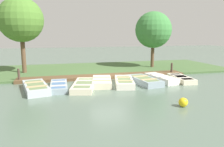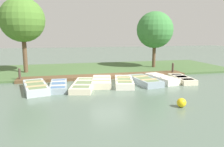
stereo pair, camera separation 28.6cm
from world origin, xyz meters
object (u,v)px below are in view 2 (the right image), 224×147
mooring_post_far (173,69)px  park_tree_left (155,30)px  rowboat_3 (102,82)px  rowboat_5 (144,81)px  rowboat_4 (124,82)px  rowboat_1 (59,86)px  rowboat_2 (83,85)px  mooring_post_near (20,75)px  rowboat_6 (161,79)px  park_tree_far_left (22,20)px  buoy (181,103)px  rowboat_0 (36,87)px  rowboat_7 (182,79)px

mooring_post_far → park_tree_left: bearing=-177.7°
rowboat_3 → rowboat_5: same height
rowboat_3 → rowboat_4: size_ratio=0.95×
rowboat_1 → rowboat_2: size_ratio=0.85×
rowboat_1 → mooring_post_near: 3.55m
rowboat_6 → park_tree_left: park_tree_left is taller
park_tree_far_left → buoy: bearing=37.4°
rowboat_2 → mooring_post_near: size_ratio=3.57×
rowboat_5 → park_tree_far_left: bearing=-131.4°
rowboat_2 → rowboat_3: 1.39m
rowboat_2 → rowboat_3: size_ratio=1.20×
rowboat_5 → park_tree_far_left: 10.67m
rowboat_3 → rowboat_4: rowboat_4 is taller
rowboat_0 → rowboat_2: size_ratio=0.96×
rowboat_0 → rowboat_5: (-0.15, 6.83, 0.00)m
rowboat_7 → rowboat_4: bearing=-82.6°
rowboat_1 → mooring_post_near: mooring_post_near is taller
rowboat_1 → rowboat_7: rowboat_7 is taller
rowboat_6 → park_tree_far_left: 11.59m
rowboat_7 → park_tree_left: bearing=-179.0°
rowboat_1 → rowboat_7: bearing=92.2°
rowboat_0 → park_tree_far_left: park_tree_far_left is taller
rowboat_2 → rowboat_5: rowboat_5 is taller
rowboat_5 → mooring_post_near: bearing=-113.8°
rowboat_7 → buoy: buoy is taller
rowboat_0 → rowboat_4: size_ratio=1.09×
buoy → park_tree_left: park_tree_left is taller
rowboat_3 → rowboat_6: rowboat_6 is taller
rowboat_1 → mooring_post_far: (-2.44, 8.92, 0.33)m
rowboat_5 → rowboat_7: (-0.06, 2.78, -0.03)m
rowboat_1 → rowboat_5: size_ratio=0.96×
rowboat_7 → mooring_post_far: bearing=171.4°
rowboat_2 → park_tree_left: 10.09m
rowboat_2 → rowboat_6: 5.44m
rowboat_1 → rowboat_2: rowboat_2 is taller
rowboat_4 → rowboat_3: bearing=-93.8°
rowboat_2 → mooring_post_far: (-2.70, 7.45, 0.31)m
rowboat_0 → park_tree_far_left: (-5.73, -1.29, 4.11)m
rowboat_2 → park_tree_far_left: (-5.83, -4.06, 4.13)m
mooring_post_near → park_tree_far_left: (-3.13, -0.03, 3.82)m
rowboat_1 → rowboat_5: (0.01, 5.53, 0.04)m
rowboat_3 → park_tree_far_left: size_ratio=0.48×
rowboat_0 → park_tree_left: park_tree_left is taller
mooring_post_far → park_tree_far_left: (-3.13, -11.51, 3.82)m
rowboat_5 → mooring_post_near: mooring_post_near is taller
rowboat_1 → park_tree_far_left: park_tree_far_left is taller
mooring_post_near → rowboat_7: bearing=77.6°
rowboat_0 → rowboat_5: rowboat_5 is taller
rowboat_4 → mooring_post_near: bearing=-97.1°
mooring_post_near → park_tree_left: (-3.36, 11.34, 3.11)m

